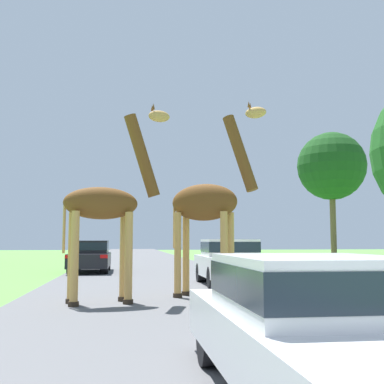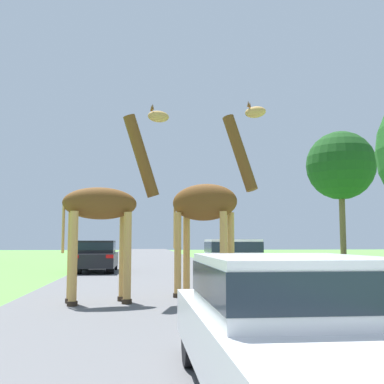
{
  "view_description": "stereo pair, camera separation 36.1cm",
  "coord_description": "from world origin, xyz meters",
  "px_view_note": "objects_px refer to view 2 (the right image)",
  "views": [
    {
      "loc": [
        -1.13,
        -0.46,
        1.48
      ],
      "look_at": [
        0.59,
        12.24,
        2.79
      ],
      "focal_mm": 45.0,
      "sensor_mm": 36.0,
      "label": 1
    },
    {
      "loc": [
        -0.77,
        -0.51,
        1.48
      ],
      "look_at": [
        0.59,
        12.24,
        2.79
      ],
      "focal_mm": 45.0,
      "sensor_mm": 36.0,
      "label": 2
    }
  ],
  "objects_px": {
    "car_queue_right": "(97,255)",
    "car_lead_maroon": "(290,323)",
    "giraffe_near_road": "(209,206)",
    "car_queue_left": "(233,261)",
    "giraffe_companion": "(107,207)",
    "tree_right_cluster": "(341,166)"
  },
  "relations": [
    {
      "from": "giraffe_near_road",
      "to": "giraffe_companion",
      "type": "bearing_deg",
      "value": -42.5
    },
    {
      "from": "giraffe_near_road",
      "to": "car_lead_maroon",
      "type": "relative_size",
      "value": 1.09
    },
    {
      "from": "car_lead_maroon",
      "to": "car_queue_right",
      "type": "bearing_deg",
      "value": 100.19
    },
    {
      "from": "giraffe_companion",
      "to": "car_queue_left",
      "type": "height_order",
      "value": "giraffe_companion"
    },
    {
      "from": "car_queue_left",
      "to": "giraffe_companion",
      "type": "bearing_deg",
      "value": -131.51
    },
    {
      "from": "car_queue_right",
      "to": "car_lead_maroon",
      "type": "bearing_deg",
      "value": -79.81
    },
    {
      "from": "giraffe_companion",
      "to": "car_queue_right",
      "type": "bearing_deg",
      "value": 173.62
    },
    {
      "from": "car_lead_maroon",
      "to": "car_queue_right",
      "type": "relative_size",
      "value": 1.04
    },
    {
      "from": "car_queue_right",
      "to": "giraffe_companion",
      "type": "bearing_deg",
      "value": -83.96
    },
    {
      "from": "car_queue_right",
      "to": "car_queue_left",
      "type": "xyz_separation_m",
      "value": [
        5.22,
        -7.42,
        0.02
      ]
    },
    {
      "from": "tree_right_cluster",
      "to": "car_queue_right",
      "type": "bearing_deg",
      "value": -155.04
    },
    {
      "from": "giraffe_companion",
      "to": "car_queue_right",
      "type": "xyz_separation_m",
      "value": [
        -1.26,
        11.9,
        -1.52
      ]
    },
    {
      "from": "giraffe_companion",
      "to": "tree_right_cluster",
      "type": "xyz_separation_m",
      "value": [
        14.3,
        19.14,
        4.25
      ]
    },
    {
      "from": "giraffe_companion",
      "to": "car_lead_maroon",
      "type": "xyz_separation_m",
      "value": [
        2.21,
        -7.42,
        -1.59
      ]
    },
    {
      "from": "giraffe_near_road",
      "to": "car_lead_maroon",
      "type": "xyz_separation_m",
      "value": [
        -0.42,
        -8.23,
        -1.7
      ]
    },
    {
      "from": "car_queue_right",
      "to": "tree_right_cluster",
      "type": "relative_size",
      "value": 0.51
    },
    {
      "from": "car_lead_maroon",
      "to": "car_queue_left",
      "type": "distance_m",
      "value": 12.02
    },
    {
      "from": "giraffe_near_road",
      "to": "car_queue_left",
      "type": "height_order",
      "value": "giraffe_near_road"
    },
    {
      "from": "car_queue_right",
      "to": "car_queue_left",
      "type": "height_order",
      "value": "car_queue_left"
    },
    {
      "from": "car_lead_maroon",
      "to": "giraffe_near_road",
      "type": "bearing_deg",
      "value": 87.06
    },
    {
      "from": "giraffe_near_road",
      "to": "tree_right_cluster",
      "type": "bearing_deg",
      "value": 177.8
    },
    {
      "from": "giraffe_companion",
      "to": "giraffe_near_road",
      "type": "bearing_deg",
      "value": 94.8
    }
  ]
}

